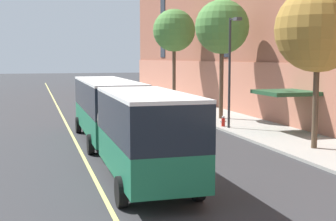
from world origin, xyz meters
The scene contains 12 objects.
ground_plane centered at (0.00, 0.00, 0.00)m, with size 260.00×260.00×0.00m, color #303033.
sidewalk centered at (9.25, 3.00, 0.07)m, with size 4.89×160.00×0.15m, color #9E9B93.
city_bus centered at (-0.99, 3.62, 2.04)m, with size 2.96×18.73×3.50m.
parked_car_black_0 centered at (5.51, 20.46, 0.78)m, with size 2.01×4.71×1.56m.
parked_car_champagne_1 centered at (5.54, 28.49, 0.78)m, with size 2.02×4.55×1.56m.
parked_car_red_4 centered at (5.47, 13.41, 0.78)m, with size 1.95×4.61×1.56m.
street_tree_mid_block centered at (8.79, 2.07, 6.13)m, with size 4.30×4.30×8.15m.
street_tree_far_uptown centered at (8.79, 14.41, 7.00)m, with size 4.05×4.05×8.91m.
street_tree_far_downtown centered at (8.79, 26.75, 7.42)m, with size 4.23×4.23×9.42m.
street_lamp centered at (7.41, 9.50, 4.50)m, with size 0.36×1.48×7.13m.
fire_hydrant centered at (7.31, 10.42, 0.49)m, with size 0.42×0.24×0.72m.
lane_centerline centered at (-2.69, 3.00, 0.00)m, with size 0.16×140.00×0.01m, color #E0D66B.
Camera 1 is at (-4.90, -18.44, 4.73)m, focal length 50.00 mm.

